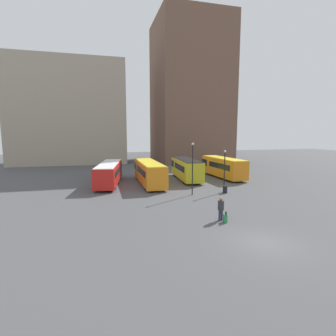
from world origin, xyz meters
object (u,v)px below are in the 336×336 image
(bus_0, at_px, (109,173))
(bus_2, at_px, (186,168))
(traveler, at_px, (221,207))
(bus_3, at_px, (223,167))
(trash_bin, at_px, (225,189))
(lamp_post_1, at_px, (193,165))
(suitcase, at_px, (225,218))
(bus_1, at_px, (149,172))
(lamp_post_0, at_px, (225,167))

(bus_0, relative_size, bus_2, 1.17)
(bus_2, xyz_separation_m, traveler, (-3.25, -18.11, -0.54))
(bus_2, distance_m, bus_3, 6.11)
(bus_2, relative_size, trash_bin, 11.69)
(bus_0, height_order, lamp_post_1, lamp_post_1)
(traveler, height_order, suitcase, traveler)
(bus_2, relative_size, traveler, 5.32)
(bus_1, relative_size, lamp_post_1, 1.93)
(bus_2, relative_size, lamp_post_0, 2.03)
(bus_0, distance_m, traveler, 19.25)
(bus_0, xyz_separation_m, lamp_post_1, (8.67, -8.89, 1.86))
(bus_2, height_order, lamp_post_1, lamp_post_1)
(bus_2, bearing_deg, bus_3, -82.29)
(bus_3, relative_size, traveler, 5.43)
(bus_2, height_order, bus_3, bus_3)
(bus_0, relative_size, bus_1, 1.03)
(bus_3, height_order, traveler, bus_3)
(trash_bin, bearing_deg, bus_3, 64.94)
(bus_1, height_order, lamp_post_0, lamp_post_0)
(bus_3, distance_m, lamp_post_0, 10.50)
(bus_0, relative_size, traveler, 6.21)
(lamp_post_0, bearing_deg, bus_1, 136.65)
(bus_2, distance_m, lamp_post_0, 9.28)
(bus_2, height_order, trash_bin, bus_2)
(suitcase, bearing_deg, lamp_post_1, 8.24)
(suitcase, bearing_deg, trash_bin, -14.78)
(bus_3, relative_size, suitcase, 11.55)
(bus_2, relative_size, suitcase, 11.33)
(bus_3, bearing_deg, bus_0, 90.21)
(lamp_post_0, height_order, lamp_post_1, lamp_post_1)
(suitcase, relative_size, lamp_post_0, 0.18)
(lamp_post_1, bearing_deg, bus_2, 75.26)
(trash_bin, bearing_deg, lamp_post_1, 178.03)
(traveler, relative_size, suitcase, 2.13)
(traveler, height_order, trash_bin, traveler)
(bus_0, height_order, bus_2, bus_2)
(suitcase, xyz_separation_m, lamp_post_1, (0.61, 9.15, 3.10))
(bus_3, distance_m, trash_bin, 11.02)
(suitcase, xyz_separation_m, lamp_post_0, (4.69, 9.55, 2.63))
(bus_3, bearing_deg, lamp_post_0, 151.59)
(traveler, bearing_deg, lamp_post_0, -16.08)
(bus_3, height_order, trash_bin, bus_3)
(suitcase, bearing_deg, traveler, 28.94)
(bus_0, distance_m, lamp_post_1, 12.56)
(bus_3, relative_size, lamp_post_0, 2.07)
(bus_2, xyz_separation_m, lamp_post_1, (-2.49, -9.45, 1.76))
(lamp_post_0, bearing_deg, traveler, -118.13)
(bus_3, xyz_separation_m, suitcase, (-9.20, -18.94, -1.35))
(bus_1, distance_m, bus_2, 6.26)
(lamp_post_1, bearing_deg, suitcase, -93.81)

